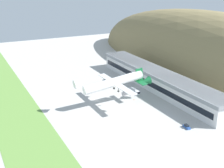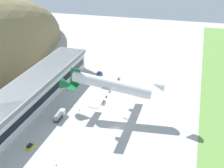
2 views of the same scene
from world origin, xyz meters
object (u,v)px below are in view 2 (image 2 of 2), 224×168
(service_car_0, at_px, (30,147))
(traffic_cone_1, at_px, (79,110))
(terminal_building, at_px, (20,101))
(fuel_truck, at_px, (59,115))
(traffic_cone_0, at_px, (56,165))
(cargo_airplane, at_px, (109,85))
(service_car_1, at_px, (99,73))

(service_car_0, xyz_separation_m, traffic_cone_1, (30.90, -7.17, -0.36))
(terminal_building, relative_size, fuel_truck, 14.50)
(traffic_cone_0, bearing_deg, service_car_0, 64.87)
(terminal_building, bearing_deg, service_car_0, -142.97)
(fuel_truck, distance_m, traffic_cone_0, 30.76)
(fuel_truck, relative_size, traffic_cone_0, 14.08)
(service_car_0, distance_m, traffic_cone_0, 14.60)
(terminal_building, bearing_deg, cargo_airplane, -71.84)
(service_car_1, xyz_separation_m, traffic_cone_1, (-41.38, -4.14, -0.41))
(service_car_0, height_order, fuel_truck, fuel_truck)
(fuel_truck, xyz_separation_m, traffic_cone_1, (8.68, -5.68, -1.20))
(terminal_building, bearing_deg, traffic_cone_1, -66.60)
(cargo_airplane, xyz_separation_m, traffic_cone_0, (-39.06, 7.29, -12.99))
(traffic_cone_1, bearing_deg, terminal_building, 113.40)
(cargo_airplane, bearing_deg, terminal_building, 108.16)
(traffic_cone_1, bearing_deg, traffic_cone_0, -170.76)
(cargo_airplane, distance_m, traffic_cone_0, 41.80)
(cargo_airplane, relative_size, service_car_1, 10.14)
(cargo_airplane, height_order, service_car_1, cargo_airplane)
(fuel_truck, bearing_deg, traffic_cone_1, -33.22)
(terminal_building, relative_size, traffic_cone_1, 204.17)
(cargo_airplane, height_order, traffic_cone_1, cargo_airplane)
(terminal_building, distance_m, service_car_0, 26.88)
(traffic_cone_0, height_order, traffic_cone_1, same)
(service_car_0, bearing_deg, fuel_truck, -3.84)
(cargo_airplane, height_order, service_car_0, cargo_airplane)
(service_car_1, distance_m, traffic_cone_0, 79.13)
(terminal_building, xyz_separation_m, service_car_0, (-20.96, -15.81, -5.80))
(traffic_cone_0, bearing_deg, traffic_cone_1, 9.24)
(service_car_0, distance_m, traffic_cone_1, 31.72)
(cargo_airplane, relative_size, traffic_cone_1, 79.00)
(service_car_0, xyz_separation_m, traffic_cone_0, (-6.20, -13.21, -0.36))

